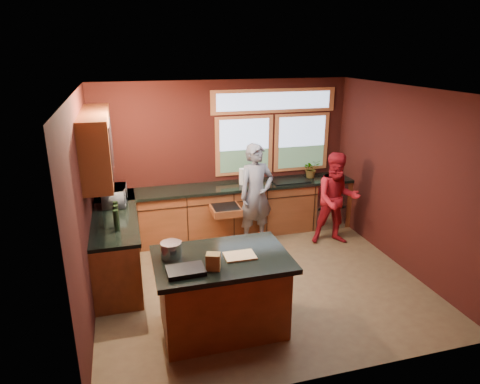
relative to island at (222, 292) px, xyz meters
name	(u,v)px	position (x,y,z in m)	size (l,w,h in m)	color
floor	(259,281)	(0.76, 0.91, -0.48)	(4.50, 4.50, 0.00)	brown
room_shell	(211,158)	(0.16, 1.24, 1.32)	(4.52, 4.02, 2.71)	black
back_counter	(240,209)	(0.96, 2.61, -0.01)	(4.50, 0.64, 0.93)	#5B2D15
left_counter	(116,243)	(-1.19, 1.76, -0.01)	(0.64, 2.30, 0.93)	#5B2D15
island	(222,292)	(0.00, 0.00, 0.00)	(1.55, 1.05, 0.95)	#5B2D15
person_grey	(256,195)	(1.10, 2.16, 0.39)	(0.63, 0.42, 1.74)	slate
person_red	(337,199)	(2.41, 1.79, 0.32)	(0.77, 0.60, 1.59)	maroon
microwave	(115,196)	(-1.16, 2.14, 0.59)	(0.51, 0.34, 0.28)	#999999
potted_plant	(311,169)	(2.32, 2.66, 0.62)	(0.30, 0.26, 0.33)	#999999
paper_towel	(242,176)	(0.99, 2.61, 0.59)	(0.12, 0.12, 0.28)	white
cutting_board	(240,256)	(0.20, -0.05, 0.48)	(0.35, 0.25, 0.02)	tan
stock_pot	(171,250)	(-0.55, 0.15, 0.56)	(0.24, 0.24, 0.18)	#B4B3B8
paper_bag	(213,261)	(-0.15, -0.25, 0.56)	(0.15, 0.12, 0.18)	brown
black_tray	(186,271)	(-0.45, -0.25, 0.49)	(0.40, 0.28, 0.05)	black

